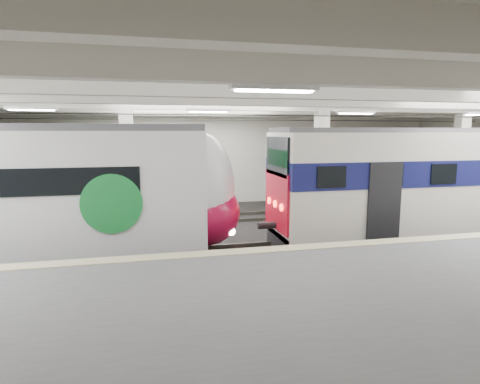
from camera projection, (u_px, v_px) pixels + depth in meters
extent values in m
cube|color=black|center=(219.00, 257.00, 13.64)|extent=(36.00, 24.00, 0.10)
cube|color=silver|center=(217.00, 88.00, 12.80)|extent=(36.00, 24.00, 0.20)
cube|color=beige|center=(188.00, 157.00, 22.86)|extent=(30.00, 0.10, 5.50)
cube|color=beige|center=(407.00, 292.00, 3.59)|extent=(30.00, 0.10, 5.50)
cube|color=#565659|center=(279.00, 333.00, 7.29)|extent=(30.00, 7.00, 1.10)
cube|color=#C5BB8B|center=(240.00, 251.00, 10.34)|extent=(30.00, 0.50, 0.02)
cube|color=beige|center=(128.00, 169.00, 15.45)|extent=(0.50, 0.50, 5.50)
cube|color=beige|center=(321.00, 165.00, 17.22)|extent=(0.50, 0.50, 5.50)
cube|color=beige|center=(459.00, 162.00, 18.77)|extent=(0.50, 0.50, 5.50)
cube|color=beige|center=(217.00, 98.00, 12.85)|extent=(30.00, 18.00, 0.50)
cube|color=#59544C|center=(218.00, 253.00, 13.62)|extent=(30.00, 1.52, 0.16)
cube|color=#59544C|center=(199.00, 219.00, 18.92)|extent=(30.00, 1.52, 0.16)
cylinder|color=black|center=(217.00, 115.00, 12.93)|extent=(30.00, 0.03, 0.03)
cylinder|color=black|center=(197.00, 120.00, 18.23)|extent=(30.00, 0.03, 0.03)
cube|color=white|center=(230.00, 104.00, 10.97)|extent=(26.00, 8.40, 0.12)
ellipsoid|color=white|center=(201.00, 188.00, 13.16)|extent=(2.18, 2.69, 3.62)
ellipsoid|color=#AD0E36|center=(205.00, 212.00, 13.31)|extent=(2.31, 2.74, 2.21)
cylinder|color=#198D39|center=(112.00, 204.00, 11.24)|extent=(1.70, 0.06, 1.70)
cube|color=black|center=(0.00, 259.00, 12.10)|extent=(12.30, 1.92, 0.70)
cube|color=silver|center=(439.00, 181.00, 15.16)|extent=(12.78, 2.80, 3.64)
cube|color=#121551|center=(440.00, 169.00, 15.10)|extent=(12.82, 2.86, 0.88)
cube|color=red|center=(277.00, 201.00, 13.82)|extent=(0.08, 2.38, 2.00)
cube|color=black|center=(277.00, 156.00, 13.59)|extent=(0.08, 2.24, 1.31)
cube|color=#4C4C51|center=(443.00, 130.00, 14.88)|extent=(12.78, 2.19, 0.16)
cube|color=black|center=(435.00, 231.00, 15.46)|extent=(12.78, 1.96, 0.70)
cube|color=white|center=(37.00, 173.00, 17.06)|extent=(14.15, 3.20, 3.82)
cube|color=#198D39|center=(36.00, 161.00, 16.98)|extent=(14.19, 3.26, 0.80)
cube|color=#4C4C51|center=(34.00, 125.00, 16.76)|extent=(14.13, 2.69, 0.16)
cube|color=black|center=(41.00, 222.00, 17.38)|extent=(14.14, 2.89, 0.60)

